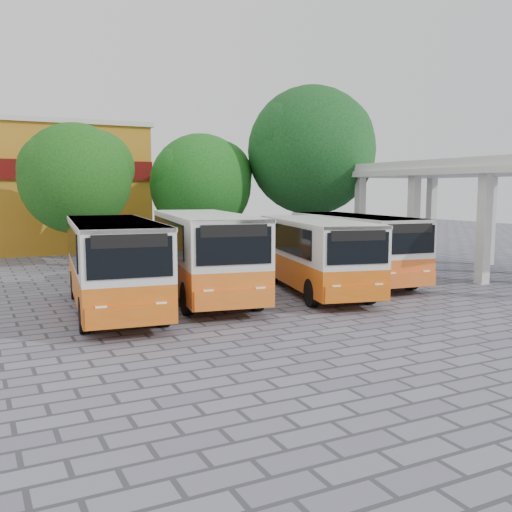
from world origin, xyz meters
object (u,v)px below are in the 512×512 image
bus_far_right (355,243)px  bus_centre_right (316,251)px  bus_centre_left (205,249)px  bus_far_left (113,259)px

bus_far_right → bus_centre_right: bearing=-146.2°
bus_centre_left → bus_far_right: size_ratio=1.09×
bus_centre_right → bus_centre_left: bearing=179.2°
bus_far_right → bus_far_left: bearing=-166.3°
bus_far_left → bus_centre_left: size_ratio=0.95×
bus_centre_left → bus_far_right: (7.23, 0.50, -0.13)m
bus_centre_left → bus_far_left: bearing=-156.6°
bus_centre_left → bus_centre_right: bus_centre_left is taller
bus_far_left → bus_centre_right: size_ratio=1.03×
bus_far_left → bus_centre_right: 7.85m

